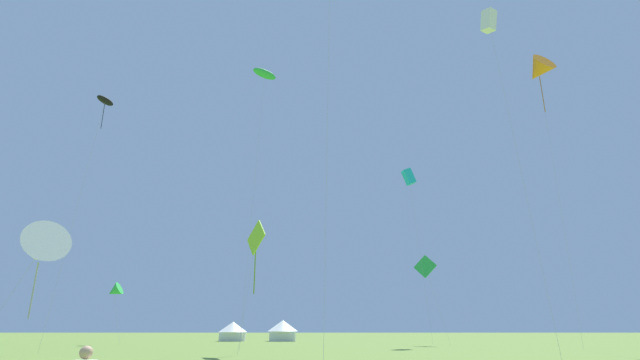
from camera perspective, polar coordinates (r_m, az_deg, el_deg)
The scene contains 11 objects.
kite_white_box at distance 41.63m, azimuth 19.91°, elevation 17.85°, with size 1.68×2.49×26.51m.
kite_green_parafoil at distance 54.06m, azimuth -6.99°, elevation 12.81°, with size 3.06×2.96×29.90m.
kite_white_delta at distance 30.90m, azimuth -31.32°, elevation -7.38°, with size 3.94×4.30×7.83m.
kite_lime_diamond at distance 40.47m, azimuth -8.06°, elevation -7.30°, with size 1.93×2.62×11.00m.
kite_cyan_box at distance 64.69m, azimuth 10.70°, elevation 0.36°, with size 2.61×1.41×22.95m.
kite_orange_delta at distance 63.09m, azimuth 25.14°, elevation 12.08°, with size 4.14×4.54×33.54m.
kite_green_diamond at distance 62.37m, azimuth 12.65°, elevation -10.37°, with size 3.69×1.78×11.11m.
kite_black_parafoil at distance 51.06m, azimuth -25.11°, elevation 8.77°, with size 2.31×2.43×23.83m.
kite_green_delta at distance 66.44m, azimuth -24.16°, elevation -12.36°, with size 3.09×1.98×7.61m.
festival_tent_right at distance 77.72m, azimuth -10.85°, elevation -17.71°, with size 4.48×4.48×2.91m.
festival_tent_left at distance 76.73m, azimuth -4.77°, elevation -17.86°, with size 4.84×4.84×3.15m.
Camera 1 is at (-0.11, -2.84, 2.03)m, focal length 26.00 mm.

